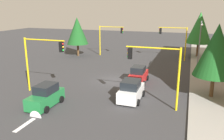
% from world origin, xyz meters
% --- Properties ---
extents(ground_plane, '(120.00, 120.00, 0.00)m').
position_xyz_m(ground_plane, '(0.00, 0.00, 0.00)').
color(ground_plane, '#353538').
extents(sidewalk_kerb, '(80.00, 4.00, 0.15)m').
position_xyz_m(sidewalk_kerb, '(-5.00, 10.50, 0.07)').
color(sidewalk_kerb, gray).
rests_on(sidewalk_kerb, ground).
extents(lane_arrow_near, '(2.40, 1.10, 1.10)m').
position_xyz_m(lane_arrow_near, '(11.51, -3.00, 0.01)').
color(lane_arrow_near, silver).
rests_on(lane_arrow_near, ground).
extents(traffic_signal_far_left, '(0.36, 4.59, 5.48)m').
position_xyz_m(traffic_signal_far_left, '(-14.00, 5.67, 3.89)').
color(traffic_signal_far_left, yellow).
rests_on(traffic_signal_far_left, ground).
extents(traffic_signal_far_right, '(0.36, 4.59, 5.35)m').
position_xyz_m(traffic_signal_far_right, '(-14.00, -5.65, 3.80)').
color(traffic_signal_far_right, yellow).
rests_on(traffic_signal_far_right, ground).
extents(traffic_signal_near_right, '(0.36, 4.59, 5.59)m').
position_xyz_m(traffic_signal_near_right, '(6.00, -5.68, 3.96)').
color(traffic_signal_near_right, yellow).
rests_on(traffic_signal_near_right, ground).
extents(traffic_signal_near_left, '(0.36, 4.59, 5.40)m').
position_xyz_m(traffic_signal_near_left, '(6.00, 5.65, 3.84)').
color(traffic_signal_near_left, yellow).
rests_on(traffic_signal_near_left, ground).
extents(street_lamp_curbside, '(2.15, 0.28, 7.00)m').
position_xyz_m(street_lamp_curbside, '(-3.61, 9.20, 4.35)').
color(street_lamp_curbside, slate).
rests_on(street_lamp_curbside, ground).
extents(tree_roadside_near, '(3.90, 3.90, 7.12)m').
position_xyz_m(tree_roadside_near, '(2.00, 10.50, 4.66)').
color(tree_roadside_near, brown).
rests_on(tree_roadside_near, ground).
extents(tree_roadside_far, '(4.29, 4.29, 7.84)m').
position_xyz_m(tree_roadside_far, '(-18.00, 9.50, 5.15)').
color(tree_roadside_far, brown).
rests_on(tree_roadside_far, ground).
extents(tree_opposite_side, '(3.79, 3.79, 6.91)m').
position_xyz_m(tree_opposite_side, '(-12.00, -11.00, 4.52)').
color(tree_opposite_side, brown).
rests_on(tree_opposite_side, ground).
extents(car_red, '(3.64, 1.95, 1.98)m').
position_xyz_m(car_red, '(-0.33, 2.79, 0.89)').
color(car_red, red).
rests_on(car_red, ground).
extents(car_white, '(3.79, 2.10, 1.98)m').
position_xyz_m(car_white, '(4.99, 3.28, 0.90)').
color(car_white, white).
rests_on(car_white, ground).
extents(car_green, '(3.78, 1.97, 1.98)m').
position_xyz_m(car_green, '(8.82, -3.50, 0.90)').
color(car_green, '#1E7238').
rests_on(car_green, ground).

